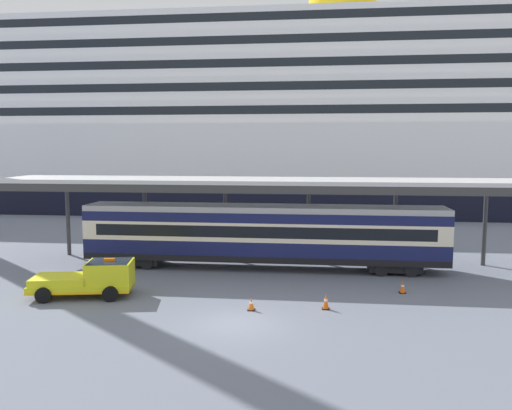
# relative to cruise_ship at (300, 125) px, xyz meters

# --- Properties ---
(ground_plane) EXTENTS (400.00, 400.00, 0.00)m
(ground_plane) POSITION_rel_cruise_ship_xyz_m (-1.34, -47.78, -10.76)
(ground_plane) COLOR slate
(cruise_ship) EXTENTS (167.66, 29.08, 32.06)m
(cruise_ship) POSITION_rel_cruise_ship_xyz_m (0.00, 0.00, 0.00)
(cruise_ship) COLOR black
(cruise_ship) RESTS_ON ground
(platform_canopy) EXTENTS (34.80, 5.00, 5.79)m
(platform_canopy) POSITION_rel_cruise_ship_xyz_m (-1.24, -36.90, -5.27)
(platform_canopy) COLOR silver
(platform_canopy) RESTS_ON ground
(train_carriage) EXTENTS (22.98, 2.81, 4.11)m
(train_carriage) POSITION_rel_cruise_ship_xyz_m (-1.24, -37.35, -8.45)
(train_carriage) COLOR black
(train_carriage) RESTS_ON ground
(service_truck) EXTENTS (5.48, 2.98, 2.02)m
(service_truck) POSITION_rel_cruise_ship_xyz_m (-9.52, -44.50, -9.77)
(service_truck) COLOR yellow
(service_truck) RESTS_ON ground
(traffic_cone_near) EXTENTS (0.36, 0.36, 0.65)m
(traffic_cone_near) POSITION_rel_cruise_ship_xyz_m (-0.93, -45.81, -10.44)
(traffic_cone_near) COLOR black
(traffic_cone_near) RESTS_ON ground
(traffic_cone_mid) EXTENTS (0.36, 0.36, 0.78)m
(traffic_cone_mid) POSITION_rel_cruise_ship_xyz_m (2.65, -45.23, -10.38)
(traffic_cone_mid) COLOR black
(traffic_cone_mid) RESTS_ON ground
(traffic_cone_far) EXTENTS (0.36, 0.36, 0.70)m
(traffic_cone_far) POSITION_rel_cruise_ship_xyz_m (6.82, -42.01, -10.42)
(traffic_cone_far) COLOR black
(traffic_cone_far) RESTS_ON ground
(quay_bollard) EXTENTS (0.48, 0.48, 0.96)m
(quay_bollard) POSITION_rel_cruise_ship_xyz_m (-11.76, -44.02, -10.24)
(quay_bollard) COLOR black
(quay_bollard) RESTS_ON ground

